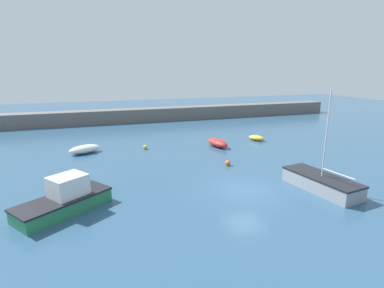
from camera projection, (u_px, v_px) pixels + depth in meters
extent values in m
cube|color=#2D5170|center=(245.00, 191.00, 19.63)|extent=(120.00, 120.00, 0.20)
cube|color=#66605B|center=(155.00, 114.00, 45.53)|extent=(59.78, 2.47, 1.89)
ellipsoid|color=red|center=(218.00, 143.00, 30.35)|extent=(1.69, 3.21, 0.78)
ellipsoid|color=yellow|center=(256.00, 138.00, 32.99)|extent=(1.74, 2.07, 0.57)
cube|color=#287A4C|center=(64.00, 205.00, 16.55)|extent=(5.24, 4.52, 0.71)
cube|color=black|center=(63.00, 198.00, 16.45)|extent=(5.35, 4.61, 0.12)
cube|color=silver|center=(68.00, 187.00, 16.60)|extent=(2.37, 2.29, 1.27)
cube|color=gray|center=(321.00, 184.00, 19.46)|extent=(2.56, 5.25, 0.87)
cube|color=black|center=(322.00, 176.00, 19.34)|extent=(2.62, 5.35, 0.12)
cylinder|color=silver|center=(326.00, 135.00, 18.67)|extent=(0.09, 0.09, 5.59)
cylinder|color=silver|center=(338.00, 174.00, 18.21)|extent=(0.39, 2.28, 0.07)
ellipsoid|color=white|center=(85.00, 149.00, 27.97)|extent=(3.18, 2.35, 0.77)
sphere|color=yellow|center=(145.00, 147.00, 29.43)|extent=(0.41, 0.41, 0.41)
sphere|color=orange|center=(228.00, 163.00, 24.43)|extent=(0.43, 0.43, 0.43)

